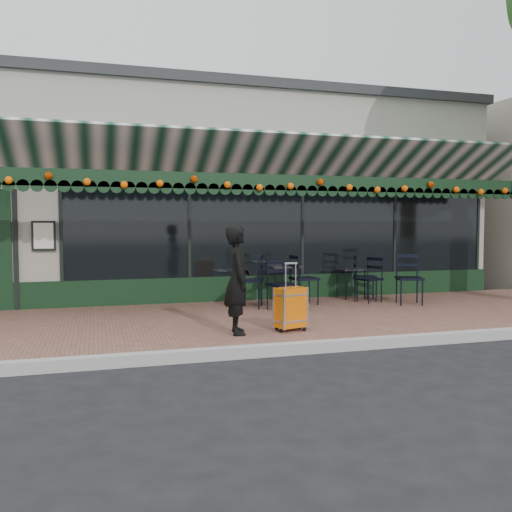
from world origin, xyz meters
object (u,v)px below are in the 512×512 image
object	(u,v)px
woman	(238,280)
chair_a_front	(409,279)
cafe_table_a	(351,271)
chair_b_left	(249,281)
suitcase	(291,308)
chair_a_left	(368,279)
cafe_table_b	(283,269)
chair_b_right	(304,279)
chair_a_right	(365,278)
chair_b_front	(282,285)

from	to	relation	value
woman	chair_a_front	distance (m)	4.33
cafe_table_a	chair_b_left	world-z (taller)	chair_b_left
suitcase	chair_a_left	size ratio (longest dim) A/B	1.09
cafe_table_b	chair_a_left	size ratio (longest dim) A/B	0.82
chair_b_left	chair_b_right	distance (m)	1.15
chair_a_right	chair_a_front	xyz separation A→B (m)	(0.56, -0.74, 0.03)
chair_a_left	chair_b_front	distance (m)	2.05
chair_a_front	chair_a_right	bearing A→B (deg)	146.21
chair_b_left	chair_b_front	size ratio (longest dim) A/B	1.10
chair_b_right	chair_b_front	xyz separation A→B (m)	(-0.67, -0.58, -0.03)
cafe_table_b	chair_b_front	xyz separation A→B (m)	(-0.34, -0.87, -0.21)
woman	cafe_table_a	world-z (taller)	woman
cafe_table_b	chair_a_left	bearing A→B (deg)	-13.79
chair_a_left	chair_a_front	distance (m)	0.80
cafe_table_a	chair_a_right	xyz separation A→B (m)	(0.15, -0.37, -0.10)
cafe_table_b	chair_a_left	world-z (taller)	chair_a_left
woman	cafe_table_b	xyz separation A→B (m)	(1.64, 2.69, -0.10)
suitcase	chair_b_front	bearing A→B (deg)	56.18
chair_b_right	chair_b_left	bearing A→B (deg)	92.32
suitcase	cafe_table_a	bearing A→B (deg)	31.86
chair_a_front	cafe_table_b	bearing A→B (deg)	177.66
woman	chair_b_right	world-z (taller)	woman
chair_a_right	chair_a_front	size ratio (longest dim) A/B	0.94
cafe_table_b	suitcase	bearing A→B (deg)	-107.24
woman	chair_a_left	bearing A→B (deg)	-48.96
chair_a_left	chair_a_right	size ratio (longest dim) A/B	0.98
suitcase	cafe_table_a	size ratio (longest dim) A/B	1.58
woman	chair_b_front	distance (m)	2.26
cafe_table_a	chair_a_front	xyz separation A→B (m)	(0.71, -1.10, -0.07)
chair_a_left	chair_b_left	xyz separation A→B (m)	(-2.48, -0.00, 0.05)
chair_a_right	chair_b_right	world-z (taller)	chair_b_right
chair_b_right	woman	bearing A→B (deg)	137.29
cafe_table_b	chair_a_front	xyz separation A→B (m)	(2.29, -0.90, -0.17)
chair_a_left	chair_b_right	bearing A→B (deg)	-114.53
cafe_table_b	chair_a_right	bearing A→B (deg)	-5.26
cafe_table_a	chair_b_left	xyz separation A→B (m)	(-2.40, -0.61, -0.07)
cafe_table_a	chair_b_front	bearing A→B (deg)	-150.67
cafe_table_b	chair_a_front	bearing A→B (deg)	-21.43
chair_b_left	chair_a_left	bearing A→B (deg)	114.10
chair_b_left	chair_b_right	xyz separation A→B (m)	(1.15, 0.11, -0.01)
chair_a_left	chair_a_right	distance (m)	0.26
cafe_table_b	chair_b_right	bearing A→B (deg)	-41.79
suitcase	chair_b_left	xyz separation A→B (m)	(0.03, 2.31, 0.17)
cafe_table_a	woman	bearing A→B (deg)	-138.02
woman	cafe_table_b	size ratio (longest dim) A/B	2.08
woman	chair_a_front	world-z (taller)	woman
chair_b_left	chair_b_front	xyz separation A→B (m)	(0.48, -0.46, -0.05)
chair_a_left	suitcase	bearing A→B (deg)	-66.99
suitcase	chair_a_left	distance (m)	3.41
chair_b_left	chair_b_front	bearing A→B (deg)	70.00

